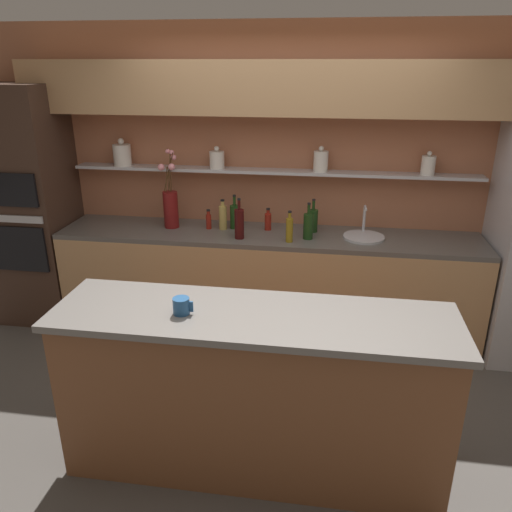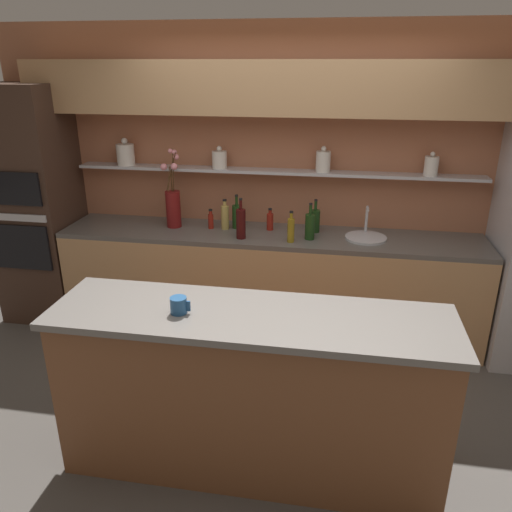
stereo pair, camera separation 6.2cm
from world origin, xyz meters
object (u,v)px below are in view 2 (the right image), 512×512
sink_fixture (366,236)px  bottle_spirit_4 (225,217)px  oven_tower (36,206)px  bottle_wine_6 (315,220)px  bottle_sauce_7 (270,221)px  flower_vase (173,204)px  bottle_oil_5 (291,229)px  bottle_wine_0 (241,223)px  bottle_wine_1 (237,216)px  bottle_wine_2 (310,226)px  bottle_sauce_3 (211,220)px  coffee_mug (179,305)px

sink_fixture → bottle_spirit_4: size_ratio=1.28×
oven_tower → bottle_wine_6: oven_tower is taller
sink_fixture → bottle_sauce_7: sink_fixture is taller
flower_vase → bottle_oil_5: (1.06, -0.23, -0.10)m
bottle_wine_0 → bottle_wine_1: size_ratio=1.14×
bottle_wine_2 → bottle_sauce_3: bearing=171.3°
bottle_wine_1 → bottle_wine_2: bottle_wine_2 is taller
flower_vase → bottle_wine_1: 0.57m
flower_vase → bottle_sauce_3: bearing=0.1°
oven_tower → bottle_spirit_4: (1.74, 0.06, -0.03)m
sink_fixture → bottle_oil_5: (-0.60, -0.19, 0.09)m
sink_fixture → coffee_mug: 2.00m
coffee_mug → bottle_wine_6: bearing=70.8°
bottle_wine_2 → bottle_sauce_7: 0.40m
bottle_oil_5 → coffee_mug: 1.57m
bottle_wine_6 → coffee_mug: bearing=-109.2°
bottle_sauce_7 → sink_fixture: bearing=-6.4°
flower_vase → bottle_wine_6: bearing=2.7°
bottle_spirit_4 → bottle_sauce_7: bearing=5.8°
oven_tower → bottle_wine_0: (1.93, -0.15, -0.01)m
oven_tower → bottle_wine_1: 1.84m
sink_fixture → bottle_sauce_3: size_ratio=1.95×
bottle_wine_6 → bottle_sauce_7: size_ratio=1.48×
sink_fixture → bottle_sauce_3: sink_fixture is taller
bottle_oil_5 → bottle_wine_1: bearing=150.7°
bottle_wine_2 → bottle_spirit_4: bearing=169.3°
bottle_wine_0 → bottle_spirit_4: 0.28m
flower_vase → bottle_sauce_3: (0.33, 0.00, -0.13)m
bottle_oil_5 → bottle_sauce_7: bearing=127.1°
bottle_wine_1 → bottle_sauce_7: (0.29, -0.00, -0.03)m
oven_tower → bottle_wine_2: oven_tower is taller
bottle_sauce_7 → bottle_wine_1: bearing=179.1°
oven_tower → sink_fixture: 2.95m
bottle_wine_1 → bottle_sauce_7: bearing=-0.9°
bottle_wine_2 → bottle_oil_5: size_ratio=1.18×
bottle_wine_0 → oven_tower: bearing=175.5°
bottle_wine_0 → bottle_wine_2: (0.56, 0.08, -0.02)m
bottle_wine_2 → bottle_spirit_4: (-0.74, 0.14, -0.00)m
sink_fixture → bottle_sauce_3: 1.33m
bottle_wine_1 → bottle_oil_5: bearing=-29.3°
bottle_spirit_4 → bottle_wine_0: bearing=-49.6°
bottle_wine_1 → bottle_wine_0: bearing=-71.0°
bottle_oil_5 → bottle_sauce_7: (-0.21, 0.28, -0.03)m
bottle_oil_5 → bottle_sauce_3: bearing=162.4°
oven_tower → bottle_spirit_4: 1.74m
flower_vase → bottle_spirit_4: bearing=1.1°
bottle_wine_1 → sink_fixture: bearing=-5.0°
bottle_sauce_3 → bottle_wine_6: 0.90m
bottle_sauce_7 → bottle_wine_6: bearing=1.4°
bottle_wine_0 → sink_fixture: bearing=9.2°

